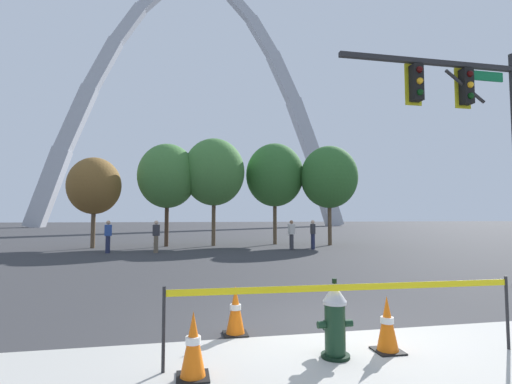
# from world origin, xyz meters

# --- Properties ---
(ground_plane) EXTENTS (240.00, 240.00, 0.00)m
(ground_plane) POSITION_xyz_m (0.00, 0.00, 0.00)
(ground_plane) COLOR #333335
(fire_hydrant) EXTENTS (0.46, 0.48, 0.99)m
(fire_hydrant) POSITION_xyz_m (-0.25, -1.15, 0.47)
(fire_hydrant) COLOR black
(fire_hydrant) RESTS_ON ground
(caution_tape_barrier) EXTENTS (4.54, 0.15, 0.98)m
(caution_tape_barrier) POSITION_xyz_m (-0.11, -1.27, 0.65)
(caution_tape_barrier) COLOR #232326
(caution_tape_barrier) RESTS_ON ground
(traffic_cone_by_hydrant) EXTENTS (0.36, 0.36, 0.73)m
(traffic_cone_by_hydrant) POSITION_xyz_m (-1.36, -0.01, 0.36)
(traffic_cone_by_hydrant) COLOR black
(traffic_cone_by_hydrant) RESTS_ON ground
(traffic_cone_mid_sidewalk) EXTENTS (0.36, 0.36, 0.73)m
(traffic_cone_mid_sidewalk) POSITION_xyz_m (0.51, -1.10, 0.36)
(traffic_cone_mid_sidewalk) COLOR black
(traffic_cone_mid_sidewalk) RESTS_ON ground
(traffic_cone_curb_edge) EXTENTS (0.36, 0.36, 0.73)m
(traffic_cone_curb_edge) POSITION_xyz_m (-2.03, -1.43, 0.36)
(traffic_cone_curb_edge) COLOR black
(traffic_cone_curb_edge) RESTS_ON ground
(traffic_signal_gantry) EXTENTS (5.02, 0.44, 6.00)m
(traffic_signal_gantry) POSITION_xyz_m (5.06, 2.32, 4.07)
(traffic_signal_gantry) COLOR #232326
(traffic_signal_gantry) RESTS_ON ground
(monument_arch) EXTENTS (56.03, 2.74, 47.31)m
(monument_arch) POSITION_xyz_m (-0.00, 62.68, 20.81)
(monument_arch) COLOR #B2B5BC
(monument_arch) RESTS_ON ground
(tree_far_left) EXTENTS (2.96, 2.96, 5.18)m
(tree_far_left) POSITION_xyz_m (-7.19, 16.98, 3.54)
(tree_far_left) COLOR brown
(tree_far_left) RESTS_ON ground
(tree_left_mid) EXTENTS (3.54, 3.54, 6.19)m
(tree_left_mid) POSITION_xyz_m (-3.14, 17.39, 4.23)
(tree_left_mid) COLOR #473323
(tree_left_mid) RESTS_ON ground
(tree_center_left) EXTENTS (3.78, 3.78, 6.62)m
(tree_center_left) POSITION_xyz_m (-0.33, 17.36, 4.53)
(tree_center_left) COLOR brown
(tree_center_left) RESTS_ON ground
(tree_center_right) EXTENTS (3.75, 3.75, 6.56)m
(tree_center_right) POSITION_xyz_m (3.68, 17.91, 4.49)
(tree_center_right) COLOR brown
(tree_center_right) RESTS_ON ground
(tree_right_mid) EXTENTS (3.57, 3.57, 6.25)m
(tree_right_mid) POSITION_xyz_m (6.85, 16.45, 4.28)
(tree_right_mid) COLOR brown
(tree_right_mid) RESTS_ON ground
(pedestrian_walking_left) EXTENTS (0.22, 0.35, 1.59)m
(pedestrian_walking_left) POSITION_xyz_m (4.80, 13.82, 0.82)
(pedestrian_walking_left) COLOR #232847
(pedestrian_walking_left) RESTS_ON ground
(pedestrian_standing_center) EXTENTS (0.36, 0.24, 1.59)m
(pedestrian_standing_center) POSITION_xyz_m (-3.47, 13.41, 0.82)
(pedestrian_standing_center) COLOR brown
(pedestrian_standing_center) RESTS_ON ground
(pedestrian_walking_right) EXTENTS (0.37, 0.26, 1.59)m
(pedestrian_walking_right) POSITION_xyz_m (-5.77, 13.74, 0.82)
(pedestrian_walking_right) COLOR #232847
(pedestrian_walking_right) RESTS_ON ground
(pedestrian_near_trees) EXTENTS (0.39, 0.31, 1.59)m
(pedestrian_near_trees) POSITION_xyz_m (3.51, 13.56, 0.82)
(pedestrian_near_trees) COLOR #38383D
(pedestrian_near_trees) RESTS_ON ground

